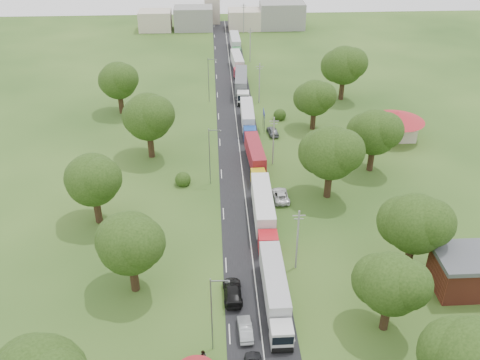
{
  "coord_description": "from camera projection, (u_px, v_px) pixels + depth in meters",
  "views": [
    {
      "loc": [
        -4.78,
        -60.82,
        45.82
      ],
      "look_at": [
        -0.82,
        10.83,
        3.0
      ],
      "focal_mm": 40.0,
      "sensor_mm": 36.0,
      "label": 1
    }
  ],
  "objects": [
    {
      "name": "distant_town",
      "position": [
        227.0,
        18.0,
        168.42
      ],
      "size": [
        52.0,
        8.0,
        8.0
      ],
      "color": "gray",
      "rests_on": "ground"
    },
    {
      "name": "car_verge_near",
      "position": [
        281.0,
        195.0,
        83.95
      ],
      "size": [
        2.58,
        5.23,
        1.43
      ],
      "primitive_type": "imported",
      "rotation": [
        0.0,
        0.0,
        3.18
      ],
      "color": "silver",
      "rests_on": "ground"
    },
    {
      "name": "church",
      "position": [
        212.0,
        6.0,
        174.08
      ],
      "size": [
        5.0,
        5.0,
        12.3
      ],
      "color": "#C1B4A0",
      "rests_on": "ground"
    },
    {
      "name": "lamp_2",
      "position": [
        209.0,
        78.0,
        115.63
      ],
      "size": [
        2.03,
        0.22,
        10.0
      ],
      "color": "slate",
      "rests_on": "ground"
    },
    {
      "name": "car_verge_far",
      "position": [
        273.0,
        131.0,
        103.9
      ],
      "size": [
        2.32,
        4.57,
        1.49
      ],
      "primitive_type": "imported",
      "rotation": [
        0.0,
        0.0,
        3.27
      ],
      "color": "#5A5D62",
      "rests_on": "ground"
    },
    {
      "name": "tree_12",
      "position": [
        148.0,
        116.0,
        92.66
      ],
      "size": [
        9.6,
        9.6,
        12.05
      ],
      "color": "#382616",
      "rests_on": "ground"
    },
    {
      "name": "tree_3",
      "position": [
        415.0,
        223.0,
        66.37
      ],
      "size": [
        8.8,
        8.8,
        11.07
      ],
      "color": "#382616",
      "rests_on": "ground"
    },
    {
      "name": "tree_4",
      "position": [
        331.0,
        152.0,
        81.17
      ],
      "size": [
        9.6,
        9.6,
        12.05
      ],
      "color": "#382616",
      "rests_on": "ground"
    },
    {
      "name": "truck_4",
      "position": [
        241.0,
        84.0,
        121.67
      ],
      "size": [
        3.46,
        15.59,
        4.31
      ],
      "color": "silver",
      "rests_on": "ground"
    },
    {
      "name": "tree_13",
      "position": [
        118.0,
        80.0,
        109.74
      ],
      "size": [
        8.8,
        8.8,
        11.07
      ],
      "color": "#382616",
      "rests_on": "ground"
    },
    {
      "name": "car_lane_rear",
      "position": [
        232.0,
        292.0,
        65.01
      ],
      "size": [
        2.43,
        5.65,
        1.62
      ],
      "primitive_type": "imported",
      "rotation": [
        0.0,
        0.0,
        3.17
      ],
      "color": "black",
      "rests_on": "ground"
    },
    {
      "name": "truck_1",
      "position": [
        263.0,
        211.0,
        77.47
      ],
      "size": [
        2.85,
        15.75,
        4.36
      ],
      "color": "#B5141D",
      "rests_on": "ground"
    },
    {
      "name": "info_sign",
      "position": [
        264.0,
        116.0,
        104.57
      ],
      "size": [
        0.12,
        3.1,
        4.1
      ],
      "color": "slate",
      "rests_on": "ground"
    },
    {
      "name": "truck_6",
      "position": [
        235.0,
        43.0,
        149.45
      ],
      "size": [
        2.68,
        14.3,
        3.96
      ],
      "color": "#2B7439",
      "rests_on": "ground"
    },
    {
      "name": "lamp_1",
      "position": [
        210.0,
        154.0,
        85.62
      ],
      "size": [
        2.03,
        0.22,
        10.0
      ],
      "color": "slate",
      "rests_on": "ground"
    },
    {
      "name": "pedestrian_booth",
      "position": [
        203.0,
        358.0,
        56.21
      ],
      "size": [
        1.15,
        1.11,
        1.87
      ],
      "primitive_type": "imported",
      "rotation": [
        0.0,
        0.0,
        -0.64
      ],
      "color": "gray",
      "rests_on": "ground"
    },
    {
      "name": "pole_5",
      "position": [
        244.0,
        18.0,
        163.75
      ],
      "size": [
        1.6,
        0.24,
        9.0
      ],
      "color": "gray",
      "rests_on": "ground"
    },
    {
      "name": "pole_1",
      "position": [
        297.0,
        239.0,
        67.71
      ],
      "size": [
        1.6,
        0.24,
        9.0
      ],
      "color": "gray",
      "rests_on": "ground"
    },
    {
      "name": "truck_0",
      "position": [
        275.0,
        290.0,
        63.24
      ],
      "size": [
        2.58,
        14.83,
        4.11
      ],
      "color": "silver",
      "rests_on": "ground"
    },
    {
      "name": "truck_2",
      "position": [
        255.0,
        157.0,
        92.09
      ],
      "size": [
        3.03,
        13.89,
        3.84
      ],
      "color": "gold",
      "rests_on": "ground"
    },
    {
      "name": "house_cream",
      "position": [
        397.0,
        121.0,
        101.13
      ],
      "size": [
        10.08,
        10.08,
        5.8
      ],
      "color": "#C1B4A0",
      "rests_on": "ground"
    },
    {
      "name": "tree_5",
      "position": [
        374.0,
        132.0,
        88.76
      ],
      "size": [
        8.8,
        8.8,
        11.07
      ],
      "color": "#382616",
      "rests_on": "ground"
    },
    {
      "name": "tree_10",
      "position": [
        130.0,
        242.0,
        63.0
      ],
      "size": [
        8.8,
        8.8,
        11.07
      ],
      "color": "#382616",
      "rests_on": "ground"
    },
    {
      "name": "tree_6",
      "position": [
        315.0,
        98.0,
        103.32
      ],
      "size": [
        8.0,
        8.0,
        10.1
      ],
      "color": "#382616",
      "rests_on": "ground"
    },
    {
      "name": "pole_2",
      "position": [
        273.0,
        140.0,
        91.72
      ],
      "size": [
        1.6,
        0.24,
        9.0
      ],
      "color": "gray",
      "rests_on": "ground"
    },
    {
      "name": "truck_5",
      "position": [
        237.0,
        63.0,
        135.21
      ],
      "size": [
        3.0,
        13.69,
        3.78
      ],
      "color": "#B71C2F",
      "rests_on": "ground"
    },
    {
      "name": "pole_3",
      "position": [
        259.0,
        83.0,
        115.73
      ],
      "size": [
        1.6,
        0.24,
        9.0
      ],
      "color": "gray",
      "rests_on": "ground"
    },
    {
      "name": "tree_11",
      "position": [
        93.0,
        179.0,
        75.53
      ],
      "size": [
        8.8,
        8.8,
        11.07
      ],
      "color": "#382616",
      "rests_on": "ground"
    },
    {
      "name": "truck_3",
      "position": [
        248.0,
        118.0,
        106.08
      ],
      "size": [
        2.65,
        14.08,
        3.9
      ],
      "color": "navy",
      "rests_on": "ground"
    },
    {
      "name": "car_lane_mid",
      "position": [
        245.0,
        329.0,
        59.97
      ],
      "size": [
        1.69,
        4.34,
        1.41
      ],
      "primitive_type": "imported",
      "rotation": [
        0.0,
        0.0,
        3.19
      ],
      "color": "#95999D",
      "rests_on": "ground"
    },
    {
      "name": "pole_4",
      "position": [
        250.0,
        45.0,
        139.74
      ],
      "size": [
        1.6,
        0.24,
        9.0
      ],
      "color": "gray",
      "rests_on": "ground"
    },
    {
      "name": "tree_7",
      "position": [
        344.0,
        65.0,
        115.99
      ],
      "size": [
        9.6,
        9.6,
        12.05
      ],
      "color": "#382616",
      "rests_on": "ground"
    },
    {
      "name": "ground",
      "position": [
        250.0,
        237.0,
        75.86
      ],
      "size": [
        260.0,
        260.0,
        0.0
      ],
      "primitive_type": "plane",
      "color": "#224216",
      "rests_on": "ground"
    },
    {
      "name": "lamp_0",
      "position": [
        213.0,
        311.0,
        55.61
      ],
      "size": [
        2.03,
        0.22,
        10.0
      ],
      "color": "slate",
      "rests_on": "ground"
    },
    {
      "name": "tree_2",
      "position": [
        391.0,
        283.0,
        57.83
      ],
      "size": [
        8.0,
        8.0,
        10.1
      ],
      "color": "#382616",
      "rests_on": "ground"
    },
    {
      "name": "road",
      "position": [
        242.0,
        168.0,
        93.0
      ],
      "size": [
        8.0,
        200.0,
        0.04
      ],
      "primitive_type": "cube",
      "color": "black",
      "rests_on": "ground"
    },
    {
      "name": "house_brick",
      "position": [
        469.0,
        271.0,
        65.44
      ],
      "size": [
        8.6,
        6.6,
        5.2
      ],
      "color": "maroon",
      "rests_on": "ground"
    }
  ]
}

